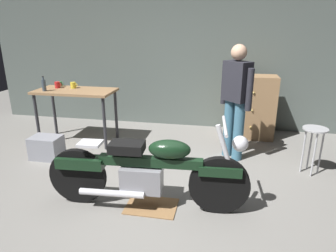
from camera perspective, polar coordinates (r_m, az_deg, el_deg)
name	(u,v)px	position (r m, az deg, el deg)	size (l,w,h in m)	color
ground_plane	(159,198)	(3.61, -1.73, -13.39)	(12.00, 12.00, 0.00)	gray
back_wall	(191,46)	(5.84, 4.32, 14.96)	(8.00, 0.12, 3.10)	#56605B
workbench	(76,97)	(5.24, -17.09, 5.36)	(1.30, 0.64, 0.90)	#99724C
motorcycle	(148,170)	(3.24, -3.87, -8.31)	(2.19, 0.60, 1.00)	black
person_standing	(236,98)	(4.44, 12.70, 5.26)	(0.43, 0.43, 1.67)	#3C6A83
shop_stool	(314,138)	(4.40, 25.93, -2.11)	(0.32, 0.32, 0.64)	#B2B2B7
wooden_dresser	(251,107)	(5.48, 15.49, 3.49)	(0.80, 0.47, 1.10)	#99724C
drip_tray	(151,206)	(3.46, -3.15, -14.92)	(0.56, 0.40, 0.01)	olive
storage_bin	(47,147)	(4.88, -22.00, -3.78)	(0.44, 0.32, 0.34)	gray
mug_red_diner	(58,85)	(5.46, -20.20, 7.32)	(0.12, 0.09, 0.11)	red
mug_green_speckled	(60,84)	(5.59, -19.75, 7.51)	(0.11, 0.07, 0.09)	#3D7F4C
mug_yellow_tall	(73,85)	(5.35, -17.50, 7.38)	(0.12, 0.09, 0.10)	yellow
bottle	(44,85)	(5.27, -22.45, 7.17)	(0.06, 0.06, 0.24)	#3F4C59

